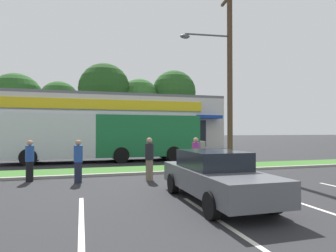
# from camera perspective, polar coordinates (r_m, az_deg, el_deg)

# --- Properties ---
(grass_median) EXTENTS (56.00, 2.20, 0.12)m
(grass_median) POSITION_cam_1_polar(r_m,az_deg,el_deg) (15.42, 0.25, -8.28)
(grass_median) COLOR #386B28
(grass_median) RESTS_ON ground_plane
(curb_lip) EXTENTS (56.00, 0.24, 0.12)m
(curb_lip) POSITION_cam_1_polar(r_m,az_deg,el_deg) (14.26, 1.68, -8.88)
(curb_lip) COLOR #99968C
(curb_lip) RESTS_ON ground_plane
(parking_stripe_0) EXTENTS (0.12, 4.80, 0.01)m
(parking_stripe_0) POSITION_cam_1_polar(r_m,az_deg,el_deg) (7.15, -16.46, -17.37)
(parking_stripe_0) COLOR silver
(parking_stripe_0) RESTS_ON ground_plane
(parking_stripe_1) EXTENTS (0.12, 4.80, 0.01)m
(parking_stripe_1) POSITION_cam_1_polar(r_m,az_deg,el_deg) (6.95, 10.36, -17.88)
(parking_stripe_1) COLOR silver
(parking_stripe_1) RESTS_ON ground_plane
(parking_stripe_2) EXTENTS (0.12, 4.80, 0.01)m
(parking_stripe_2) POSITION_cam_1_polar(r_m,az_deg,el_deg) (9.49, 23.20, -13.19)
(parking_stripe_2) COLOR silver
(parking_stripe_2) RESTS_ON ground_plane
(storefront_building) EXTENTS (28.88, 14.40, 6.07)m
(storefront_building) POSITION_cam_1_polar(r_m,az_deg,el_deg) (37.21, -14.27, 0.64)
(storefront_building) COLOR beige
(storefront_building) RESTS_ON ground_plane
(tree_left) EXTENTS (7.65, 7.65, 10.42)m
(tree_left) POSITION_cam_1_polar(r_m,az_deg,el_deg) (48.29, -27.43, 4.58)
(tree_left) COLOR #473323
(tree_left) RESTS_ON ground_plane
(tree_mid_left) EXTENTS (5.81, 5.81, 9.20)m
(tree_mid_left) POSITION_cam_1_polar(r_m,az_deg,el_deg) (45.53, -20.39, 4.47)
(tree_mid_left) COLOR #473323
(tree_mid_left) RESTS_ON ground_plane
(tree_mid) EXTENTS (7.37, 7.37, 11.79)m
(tree_mid) POSITION_cam_1_polar(r_m,az_deg,el_deg) (43.80, -12.25, 7.04)
(tree_mid) COLOR #473323
(tree_mid) RESTS_ON ground_plane
(tree_mid_right) EXTENTS (5.72, 5.72, 9.84)m
(tree_mid_right) POSITION_cam_1_polar(r_m,az_deg,el_deg) (44.40, -5.55, 5.44)
(tree_mid_right) COLOR #473323
(tree_mid_right) RESTS_ON ground_plane
(tree_right) EXTENTS (6.73, 6.73, 11.33)m
(tree_right) POSITION_cam_1_polar(r_m,az_deg,el_deg) (45.60, 1.17, 6.52)
(tree_right) COLOR #473323
(tree_right) RESTS_ON ground_plane
(utility_pole) EXTENTS (3.06, 2.40, 10.23)m
(utility_pole) POSITION_cam_1_polar(r_m,az_deg,el_deg) (17.14, 11.46, 10.63)
(utility_pole) COLOR #4C3826
(utility_pole) RESTS_ON ground_plane
(city_bus) EXTENTS (12.66, 2.74, 3.25)m
(city_bus) POSITION_cam_1_polar(r_m,az_deg,el_deg) (19.81, -12.26, -1.68)
(city_bus) COLOR #196638
(city_bus) RESTS_ON ground_plane
(car_0) EXTENTS (1.86, 4.75, 1.45)m
(car_0) POSITION_cam_1_polar(r_m,az_deg,el_deg) (8.64, 9.15, -9.49)
(car_0) COLOR #515459
(car_0) RESTS_ON ground_plane
(car_1) EXTENTS (4.60, 1.86, 1.58)m
(car_1) POSITION_cam_1_polar(r_m,az_deg,el_deg) (25.79, -11.64, -3.65)
(car_1) COLOR slate
(car_1) RESTS_ON ground_plane
(car_2) EXTENTS (4.12, 1.92, 1.58)m
(car_2) POSITION_cam_1_polar(r_m,az_deg,el_deg) (26.78, 2.38, -3.56)
(car_2) COLOR #9E998C
(car_2) RESTS_ON ground_plane
(pedestrian_near_bench) EXTENTS (0.34, 0.34, 1.68)m
(pedestrian_near_bench) POSITION_cam_1_polar(r_m,az_deg,el_deg) (12.05, -17.04, -6.55)
(pedestrian_near_bench) COLOR #1E2338
(pedestrian_near_bench) RESTS_ON ground_plane
(pedestrian_by_pole) EXTENTS (0.33, 0.33, 1.65)m
(pedestrian_by_pole) POSITION_cam_1_polar(r_m,az_deg,el_deg) (13.05, -25.27, -6.12)
(pedestrian_by_pole) COLOR black
(pedestrian_by_pole) RESTS_ON ground_plane
(pedestrian_mid) EXTENTS (0.35, 0.35, 1.75)m
(pedestrian_mid) POSITION_cam_1_polar(r_m,az_deg,el_deg) (12.10, -3.63, -6.39)
(pedestrian_mid) COLOR #726651
(pedestrian_mid) RESTS_ON ground_plane
(pedestrian_far) EXTENTS (0.35, 0.35, 1.73)m
(pedestrian_far) POSITION_cam_1_polar(r_m,az_deg,el_deg) (13.24, 5.44, -5.96)
(pedestrian_far) COLOR #726651
(pedestrian_far) RESTS_ON ground_plane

